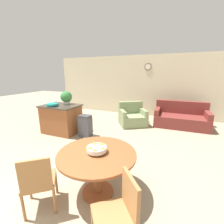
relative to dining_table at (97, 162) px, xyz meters
The scene contains 11 objects.
wall_back 5.20m from the dining_table, 97.23° to the left, with size 8.00×0.09×2.70m.
dining_table is the anchor object (origin of this frame).
dining_chair_near_left 0.84m from the dining_table, 136.00° to the right, with size 0.59×0.59×0.88m.
dining_chair_near_right 0.84m from the dining_table, 46.00° to the right, with size 0.59×0.59×0.88m.
fruit_bowl 0.23m from the dining_table, 63.78° to the right, with size 0.30×0.30×0.12m.
kitchen_island 3.03m from the dining_table, 140.47° to the left, with size 1.17×0.86×0.92m.
teal_bowl 3.02m from the dining_table, 145.03° to the left, with size 0.35×0.35×0.08m.
potted_plant 3.14m from the dining_table, 136.46° to the left, with size 0.37×0.37×0.44m.
trash_bin 2.41m from the dining_table, 126.54° to the left, with size 0.36×0.28×0.67m.
couch 4.27m from the dining_table, 71.67° to the left, with size 1.84×0.99×0.90m.
armchair 3.54m from the dining_table, 95.69° to the left, with size 1.22×1.18×0.86m.
Camera 1 is at (1.64, -0.85, 1.90)m, focal length 24.00 mm.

